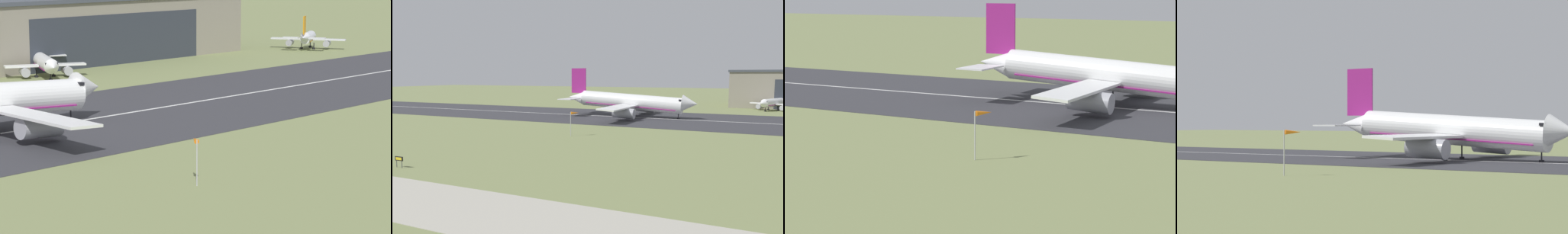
{
  "view_description": "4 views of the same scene",
  "coord_description": "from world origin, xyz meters",
  "views": [
    {
      "loc": [
        -77.19,
        7.29,
        26.79
      ],
      "look_at": [
        -0.91,
        82.91,
        7.44
      ],
      "focal_mm": 85.0,
      "sensor_mm": 36.0,
      "label": 1
    },
    {
      "loc": [
        34.9,
        4.29,
        13.63
      ],
      "look_at": [
        -3.35,
        89.39,
        3.43
      ],
      "focal_mm": 35.0,
      "sensor_mm": 36.0,
      "label": 2
    },
    {
      "loc": [
        35.79,
        8.1,
        18.89
      ],
      "look_at": [
        0.47,
        74.08,
        6.07
      ],
      "focal_mm": 70.0,
      "sensor_mm": 36.0,
      "label": 3
    },
    {
      "loc": [
        55.34,
        9.75,
        6.5
      ],
      "look_at": [
        1.32,
        92.25,
        7.08
      ],
      "focal_mm": 70.0,
      "sensor_mm": 36.0,
      "label": 4
    }
  ],
  "objects": [
    {
      "name": "runway_centreline",
      "position": [
        0.0,
        122.5,
        0.07
      ],
      "size": [
        457.01,
        0.7,
        0.01
      ],
      "primitive_type": "cube",
      "color": "silver",
      "rests_on": "runway_strip"
    },
    {
      "name": "windsock_pole",
      "position": [
        -2.89,
        80.96,
        4.89
      ],
      "size": [
        1.58,
        1.97,
        5.52
      ],
      "color": "#B7B7BC",
      "rests_on": "ground_plane"
    },
    {
      "name": "airplane_landing",
      "position": [
        -3.94,
        124.3,
        4.86
      ],
      "size": [
        44.83,
        47.8,
        16.15
      ],
      "color": "white",
      "rests_on": "ground_plane"
    },
    {
      "name": "runway_strip",
      "position": [
        0.0,
        122.5,
        0.03
      ],
      "size": [
        507.79,
        45.76,
        0.06
      ],
      "primitive_type": "cube",
      "color": "#333338",
      "rests_on": "ground_plane"
    },
    {
      "name": "ground_plane",
      "position": [
        0.0,
        61.25,
        0.0
      ],
      "size": [
        747.79,
        747.79,
        0.0
      ],
      "primitive_type": "plane",
      "color": "#7A8451"
    }
  ]
}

